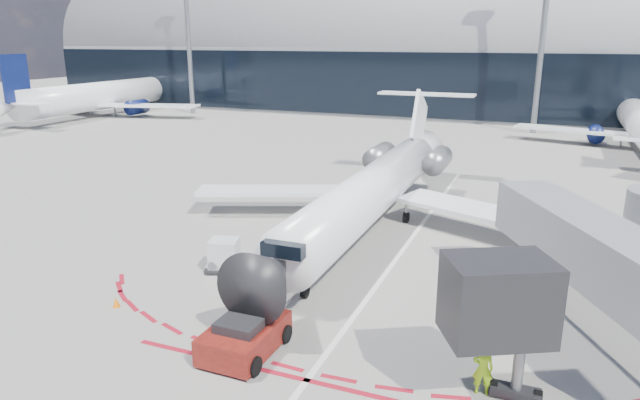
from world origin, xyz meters
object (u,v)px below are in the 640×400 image
at_px(ramp_worker, 483,369).
at_px(uld_container, 224,255).
at_px(pushback_tug, 245,336).
at_px(regional_jet, 376,187).

relative_size(ramp_worker, uld_container, 0.87).
bearing_deg(pushback_tug, regional_jet, 90.05).
xyz_separation_m(regional_jet, pushback_tug, (-0.24, -16.24, -1.90)).
height_order(regional_jet, ramp_worker, regional_jet).
xyz_separation_m(pushback_tug, ramp_worker, (8.56, 0.68, 0.27)).
height_order(regional_jet, pushback_tug, regional_jet).
xyz_separation_m(pushback_tug, uld_container, (-4.81, 6.50, 0.17)).
bearing_deg(uld_container, regional_jet, 45.12).
bearing_deg(ramp_worker, regional_jet, -71.56).
bearing_deg(regional_jet, pushback_tug, -90.84).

